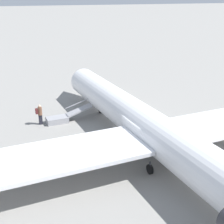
{
  "coord_description": "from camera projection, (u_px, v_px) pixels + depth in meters",
  "views": [
    {
      "loc": [
        -16.63,
        10.02,
        10.28
      ],
      "look_at": [
        3.85,
        0.79,
        1.77
      ],
      "focal_mm": 50.0,
      "sensor_mm": 36.0,
      "label": 1
    }
  ],
  "objects": [
    {
      "name": "passenger",
      "position": [
        40.0,
        113.0,
        25.94
      ],
      "size": [
        0.36,
        0.54,
        1.74
      ],
      "rotation": [
        0.0,
        0.0,
        -1.58
      ],
      "color": "#23232D",
      "rests_on": "ground"
    },
    {
      "name": "boarding_stairs",
      "position": [
        62.0,
        118.0,
        26.66
      ],
      "size": [
        1.11,
        4.02,
        1.67
      ],
      "rotation": [
        0.0,
        0.0,
        -1.58
      ],
      "color": "#99999E",
      "rests_on": "ground"
    },
    {
      "name": "ground_plane",
      "position": [
        145.0,
        152.0,
        21.67
      ],
      "size": [
        600.0,
        600.0,
        0.0
      ],
      "primitive_type": "plane",
      "color": "gray"
    },
    {
      "name": "airplane_main",
      "position": [
        154.0,
        131.0,
        20.16
      ],
      "size": [
        31.74,
        24.09,
        6.68
      ],
      "rotation": [
        0.0,
        0.0,
        -0.0
      ],
      "color": "white",
      "rests_on": "ground"
    }
  ]
}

